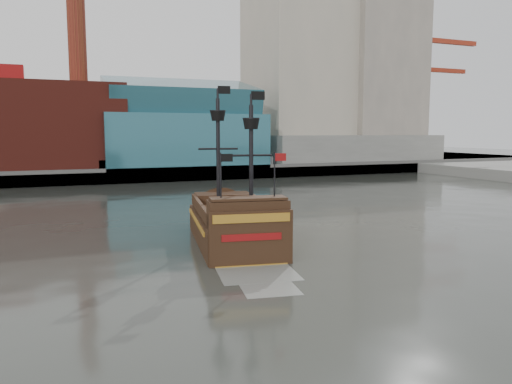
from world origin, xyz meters
name	(u,v)px	position (x,y,z in m)	size (l,w,h in m)	color
ground	(317,287)	(0.00, 0.00, 0.00)	(400.00, 400.00, 0.00)	#262823
promenade_far	(115,166)	(0.00, 92.00, 1.00)	(220.00, 60.00, 2.00)	slate
seawall	(136,175)	(0.00, 62.50, 1.30)	(220.00, 1.00, 2.60)	#4C4C49
skyline	(141,56)	(5.21, 84.56, 24.55)	(149.00, 45.00, 62.00)	brown
crane_a	(425,92)	(78.63, 82.00, 19.11)	(22.50, 4.00, 32.25)	slate
crane_b	(427,108)	(88.23, 92.00, 15.57)	(19.10, 4.00, 26.25)	slate
pirate_ship	(234,228)	(-0.57, 12.18, 1.20)	(8.33, 18.39, 13.27)	black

